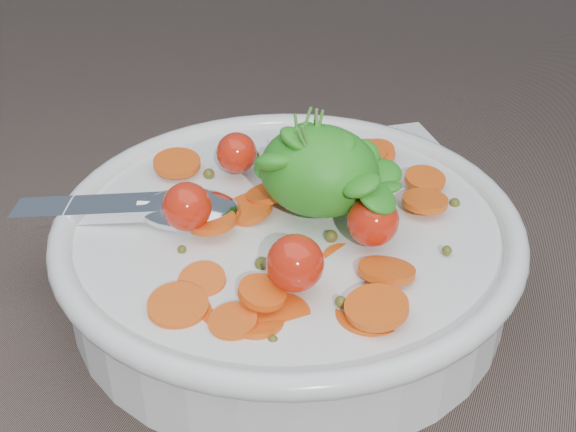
% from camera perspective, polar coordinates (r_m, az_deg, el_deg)
% --- Properties ---
extents(ground, '(6.00, 6.00, 0.00)m').
position_cam_1_polar(ground, '(0.52, -0.07, -5.26)').
color(ground, brown).
rests_on(ground, ground).
extents(bowl, '(0.34, 0.31, 0.13)m').
position_cam_1_polar(bowl, '(0.49, 0.04, -2.37)').
color(bowl, white).
rests_on(bowl, ground).
extents(napkin, '(0.24, 0.23, 0.01)m').
position_cam_1_polar(napkin, '(0.64, 5.77, 3.27)').
color(napkin, white).
rests_on(napkin, ground).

